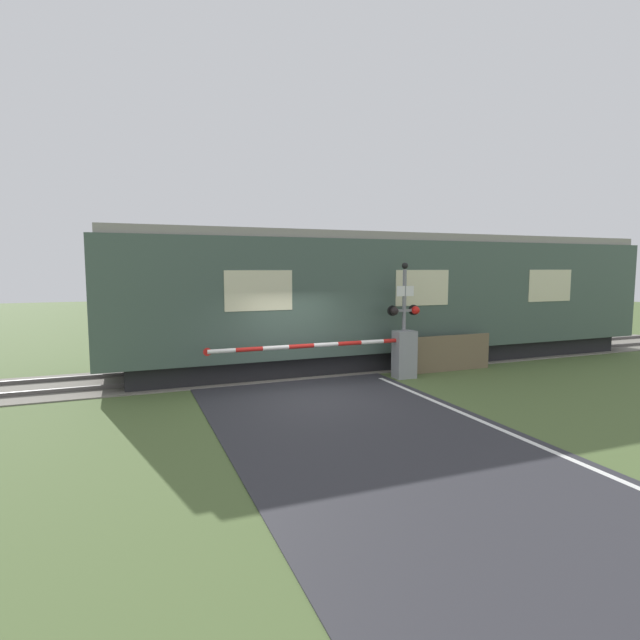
# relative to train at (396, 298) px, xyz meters

# --- Properties ---
(ground_plane) EXTENTS (80.00, 80.00, 0.00)m
(ground_plane) POSITION_rel_train_xyz_m (-4.22, -3.21, -2.15)
(ground_plane) COLOR #4C6033
(road_strip) EXTENTS (5.43, 20.00, 0.02)m
(road_strip) POSITION_rel_train_xyz_m (-4.21, -11.21, -2.14)
(road_strip) COLOR #2D2D33
(road_strip) RESTS_ON ground_plane
(track_bed) EXTENTS (36.00, 3.20, 0.13)m
(track_bed) POSITION_rel_train_xyz_m (-4.22, 0.00, -2.12)
(track_bed) COLOR slate
(track_bed) RESTS_ON ground_plane
(train) EXTENTS (18.50, 3.16, 4.20)m
(train) POSITION_rel_train_xyz_m (0.00, 0.00, 0.00)
(train) COLOR black
(train) RESTS_ON ground_plane
(crossing_barrier) EXTENTS (5.94, 0.44, 1.35)m
(crossing_barrier) POSITION_rel_train_xyz_m (-1.50, -2.33, -1.40)
(crossing_barrier) COLOR gray
(crossing_barrier) RESTS_ON ground_plane
(signal_post) EXTENTS (1.00, 0.26, 3.28)m
(signal_post) POSITION_rel_train_xyz_m (-0.98, -2.16, -0.28)
(signal_post) COLOR gray
(signal_post) RESTS_ON ground_plane
(roadside_fence) EXTENTS (3.15, 0.06, 1.10)m
(roadside_fence) POSITION_rel_train_xyz_m (0.58, -2.04, -1.60)
(roadside_fence) COLOR #726047
(roadside_fence) RESTS_ON ground_plane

